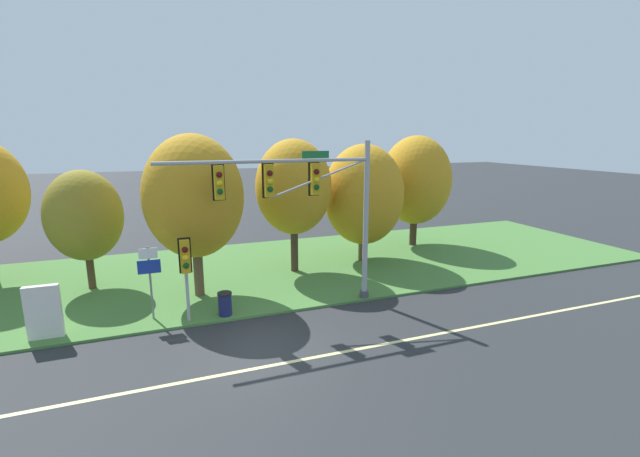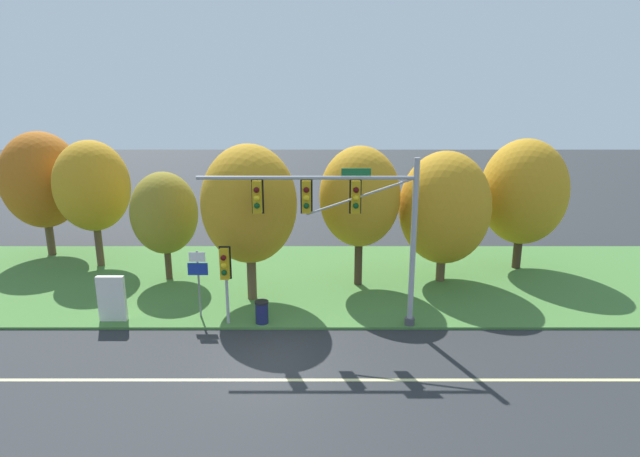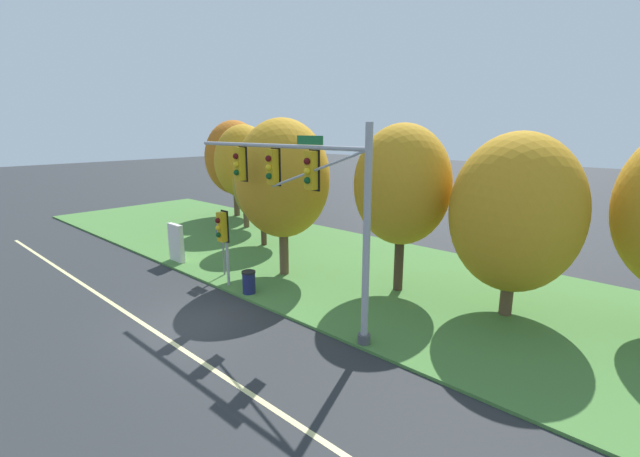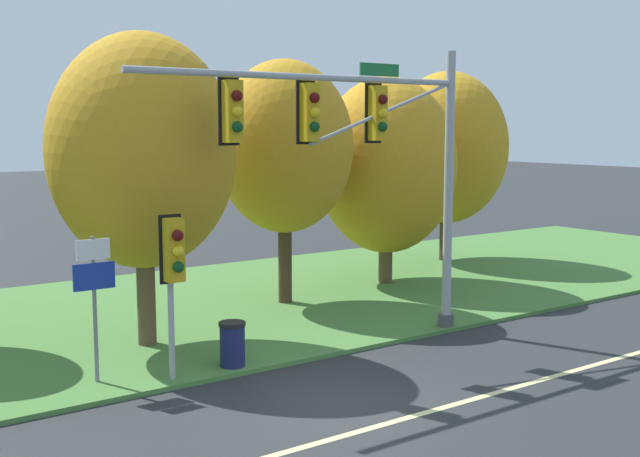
% 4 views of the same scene
% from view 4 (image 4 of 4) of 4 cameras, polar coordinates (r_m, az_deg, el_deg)
% --- Properties ---
extents(ground_plane, '(160.00, 160.00, 0.00)m').
position_cam_4_polar(ground_plane, '(14.90, 1.48, -12.43)').
color(ground_plane, '#282B2D').
extents(lane_stripe, '(36.00, 0.16, 0.01)m').
position_cam_4_polar(lane_stripe, '(14.02, 4.53, -13.72)').
color(lane_stripe, beige).
rests_on(lane_stripe, ground).
extents(grass_verge, '(48.00, 11.50, 0.10)m').
position_cam_4_polar(grass_verge, '(21.76, -11.84, -6.07)').
color(grass_verge, '#477A38').
rests_on(grass_verge, ground).
extents(traffic_signal_mast, '(8.41, 0.49, 6.69)m').
position_cam_4_polar(traffic_signal_mast, '(17.88, 3.17, 6.10)').
color(traffic_signal_mast, '#9EA0A5').
rests_on(traffic_signal_mast, grass_verge).
extents(pedestrian_signal_near_kerb, '(0.46, 0.55, 3.25)m').
position_cam_4_polar(pedestrian_signal_near_kerb, '(15.59, -10.38, -2.26)').
color(pedestrian_signal_near_kerb, '#9EA0A5').
rests_on(pedestrian_signal_near_kerb, grass_verge).
extents(route_sign_post, '(0.82, 0.08, 2.85)m').
position_cam_4_polar(route_sign_post, '(15.95, -15.76, -4.01)').
color(route_sign_post, slate).
rests_on(route_sign_post, grass_verge).
extents(tree_mid_verge, '(4.17, 4.17, 6.98)m').
position_cam_4_polar(tree_mid_verge, '(18.20, -12.53, 5.35)').
color(tree_mid_verge, brown).
rests_on(tree_mid_verge, grass_verge).
extents(tree_tall_centre, '(3.81, 3.81, 6.75)m').
position_cam_4_polar(tree_tall_centre, '(22.16, -2.55, 5.80)').
color(tree_tall_centre, '#423021').
rests_on(tree_tall_centre, grass_verge).
extents(tree_right_far, '(4.39, 4.39, 6.46)m').
position_cam_4_polar(tree_right_far, '(25.13, 4.75, 4.49)').
color(tree_right_far, brown).
rests_on(tree_right_far, grass_verge).
extents(tree_furthest_back, '(4.40, 4.40, 6.89)m').
position_cam_4_polar(tree_furthest_back, '(29.65, 9.04, 5.68)').
color(tree_furthest_back, '#423021').
rests_on(tree_furthest_back, grass_verge).
extents(trash_bin, '(0.56, 0.56, 0.93)m').
position_cam_4_polar(trash_bin, '(16.77, -6.25, -8.15)').
color(trash_bin, '#191E4C').
rests_on(trash_bin, grass_verge).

